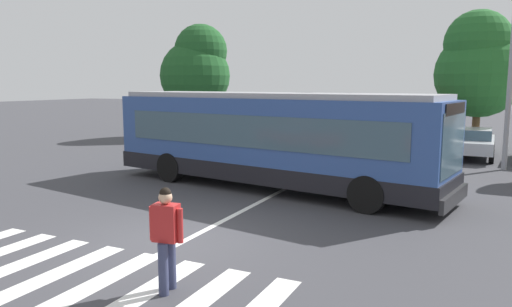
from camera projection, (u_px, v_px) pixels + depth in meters
ground_plane at (169, 241)px, 10.29m from camera, size 160.00×160.00×0.00m
city_transit_bus at (270, 139)px, 15.38m from camera, size 11.62×4.42×3.06m
pedestrian_crossing_street at (166, 234)px, 7.63m from camera, size 0.57×0.43×1.72m
parked_car_charcoal at (256, 132)px, 26.30m from camera, size 2.09×4.60×1.35m
parked_car_blue at (302, 134)px, 25.09m from camera, size 1.92×4.52×1.35m
parked_car_black at (356, 136)px, 24.03m from camera, size 1.92×4.53×1.35m
parked_car_red at (411, 138)px, 23.02m from camera, size 1.94×4.54×1.35m
parked_car_silver at (472, 141)px, 21.84m from camera, size 1.93×4.53×1.35m
background_tree_left at (197, 68)px, 30.35m from camera, size 4.42×4.42×7.08m
background_tree_right at (479, 65)px, 23.39m from camera, size 4.23×4.23×6.88m
crosswalk_painted_stripes at (80, 277)px, 8.36m from camera, size 7.13×2.89×0.01m
lane_center_line at (227, 219)px, 11.95m from camera, size 0.16×24.00×0.01m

